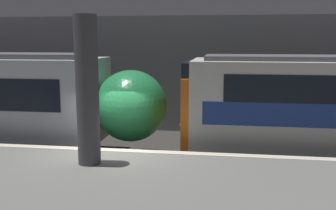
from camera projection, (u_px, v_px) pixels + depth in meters
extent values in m
plane|color=#33302D|center=(112.00, 182.00, 11.38)|extent=(120.00, 120.00, 0.00)
cube|color=slate|center=(80.00, 200.00, 8.88)|extent=(40.00, 4.96, 1.01)
cube|color=beige|center=(110.00, 150.00, 11.07)|extent=(40.00, 0.30, 0.01)
cube|color=gray|center=(154.00, 74.00, 17.53)|extent=(50.00, 0.15, 5.11)
cylinder|color=#47474C|center=(87.00, 91.00, 9.60)|extent=(0.56, 0.56, 3.68)
ellipsoid|color=#238447|center=(131.00, 106.00, 13.30)|extent=(2.42, 2.58, 2.41)
sphere|color=#F2EFCC|center=(159.00, 119.00, 13.23)|extent=(0.20, 0.20, 0.20)
cube|color=orange|center=(189.00, 110.00, 13.02)|extent=(0.25, 2.75, 2.30)
cube|color=black|center=(189.00, 75.00, 12.83)|extent=(0.25, 2.47, 0.92)
sphere|color=#EA4C42|center=(182.00, 125.00, 12.50)|extent=(0.18, 0.18, 0.18)
sphere|color=#EA4C42|center=(186.00, 118.00, 13.73)|extent=(0.18, 0.18, 0.18)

